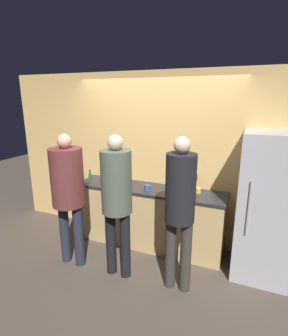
% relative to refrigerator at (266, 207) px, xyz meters
% --- Properties ---
extents(ground_plane, '(14.00, 14.00, 0.00)m').
position_rel_refrigerator_xyz_m(ground_plane, '(-1.58, -0.23, -0.92)').
color(ground_plane, '#4C4238').
extents(wall_back, '(5.20, 0.06, 2.60)m').
position_rel_refrigerator_xyz_m(wall_back, '(-1.58, 0.37, 0.38)').
color(wall_back, '#E0B266').
rests_on(wall_back, ground_plane).
extents(counter, '(2.26, 0.59, 0.93)m').
position_rel_refrigerator_xyz_m(counter, '(-1.58, 0.09, -0.46)').
color(counter, tan).
rests_on(counter, ground_plane).
extents(refrigerator, '(0.65, 0.73, 1.85)m').
position_rel_refrigerator_xyz_m(refrigerator, '(0.00, 0.00, 0.00)').
color(refrigerator, '#B7B7BC').
rests_on(refrigerator, ground_plane).
extents(person_left, '(0.42, 0.42, 1.79)m').
position_rel_refrigerator_xyz_m(person_left, '(-2.37, -0.77, 0.19)').
color(person_left, '#232838').
rests_on(person_left, ground_plane).
extents(person_center, '(0.37, 0.37, 1.82)m').
position_rel_refrigerator_xyz_m(person_center, '(-1.67, -0.74, 0.18)').
color(person_center, black).
rests_on(person_center, ground_plane).
extents(person_right, '(0.33, 0.33, 1.84)m').
position_rel_refrigerator_xyz_m(person_right, '(-0.90, -0.70, 0.17)').
color(person_right, '#38332D').
rests_on(person_right, ground_plane).
extents(fruit_bowl, '(0.27, 0.27, 0.13)m').
position_rel_refrigerator_xyz_m(fruit_bowl, '(-2.04, 0.08, 0.05)').
color(fruit_bowl, brown).
rests_on(fruit_bowl, counter).
extents(utensil_crock, '(0.12, 0.12, 0.28)m').
position_rel_refrigerator_xyz_m(utensil_crock, '(-1.25, 0.17, 0.07)').
color(utensil_crock, '#3D424C').
rests_on(utensil_crock, counter).
extents(bottle_green, '(0.05, 0.05, 0.18)m').
position_rel_refrigerator_xyz_m(bottle_green, '(-2.56, 0.01, 0.08)').
color(bottle_green, '#236033').
rests_on(bottle_green, counter).
extents(cup_yellow, '(0.08, 0.08, 0.08)m').
position_rel_refrigerator_xyz_m(cup_yellow, '(-0.86, 0.14, 0.04)').
color(cup_yellow, gold).
rests_on(cup_yellow, counter).
extents(cup_blue, '(0.09, 0.09, 0.09)m').
position_rel_refrigerator_xyz_m(cup_blue, '(-1.55, -0.06, 0.05)').
color(cup_blue, '#335184').
rests_on(cup_blue, counter).
extents(potted_plant, '(0.19, 0.19, 0.29)m').
position_rel_refrigerator_xyz_m(potted_plant, '(-0.99, 0.25, 0.16)').
color(potted_plant, '#3D3D42').
rests_on(potted_plant, counter).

